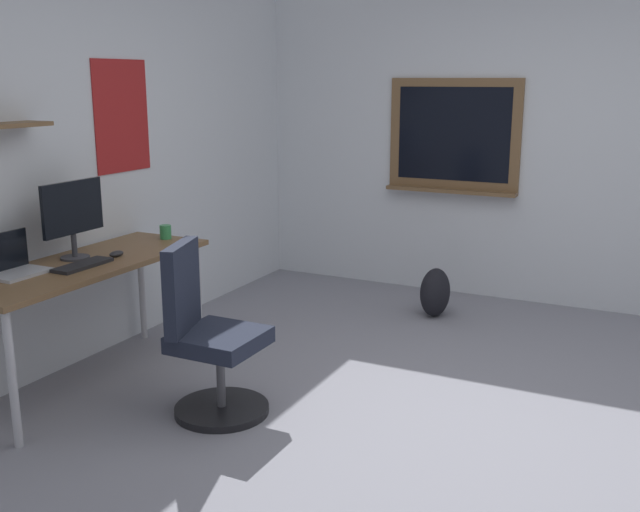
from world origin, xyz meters
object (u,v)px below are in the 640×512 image
Objects in this scene: keyboard at (83,265)px; coffee_mug at (166,232)px; monitor_primary at (73,214)px; laptop at (13,265)px; desk at (85,274)px; backpack at (435,292)px; office_chair at (208,342)px; computer_mouse at (116,254)px.

keyboard is 0.82m from coffee_mug.
coffee_mug is (0.69, -0.12, -0.22)m from monitor_primary.
desk is at bearing -21.04° from laptop.
monitor_primary is 0.34m from keyboard.
monitor_primary is 2.76m from backpack.
laptop reaches higher than keyboard.
desk is 0.42m from laptop.
office_chair reaches higher than computer_mouse.
coffee_mug reaches higher than computer_mouse.
laptop is 0.47m from monitor_primary.
computer_mouse is at bearing -0.00° from keyboard.
coffee_mug is at bearing -9.92° from monitor_primary.
office_chair is at bearing -85.22° from keyboard.
monitor_primary reaches higher than desk.
backpack is (1.97, -1.38, -0.58)m from computer_mouse.
computer_mouse is at bearing -20.87° from desk.
coffee_mug is at bearing -1.94° from desk.
monitor_primary is 1.23× the size of backpack.
office_chair is 2.57× the size of keyboard.
monitor_primary is at bearing 66.56° from desk.
monitor_primary reaches higher than laptop.
coffee_mug is at bearing 135.03° from backpack.
office_chair is at bearing -70.58° from laptop.
laptop is at bearing 109.42° from office_chair.
coffee_mug is 2.12m from backpack.
monitor_primary is at bearing 53.81° from keyboard.
keyboard is (0.29, -0.22, -0.04)m from laptop.
laptop is 3.37× the size of coffee_mug.
backpack is (1.43, -1.43, -0.61)m from coffee_mug.
monitor_primary is 4.46× the size of computer_mouse.
backpack is at bearing -32.19° from laptop.
keyboard is 4.02× the size of coffee_mug.
office_chair is 2.51× the size of backpack.
coffee_mug is (0.82, 0.05, 0.04)m from keyboard.
coffee_mug is at bearing 5.31° from computer_mouse.
laptop is at bearing 158.96° from desk.
office_chair is 2.05× the size of monitor_primary.
office_chair is 1.15m from laptop.
backpack is at bearing -33.90° from desk.
office_chair is at bearing 165.04° from backpack.
monitor_primary is 5.04× the size of coffee_mug.
monitor_primary is (0.04, 0.10, 0.34)m from desk.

